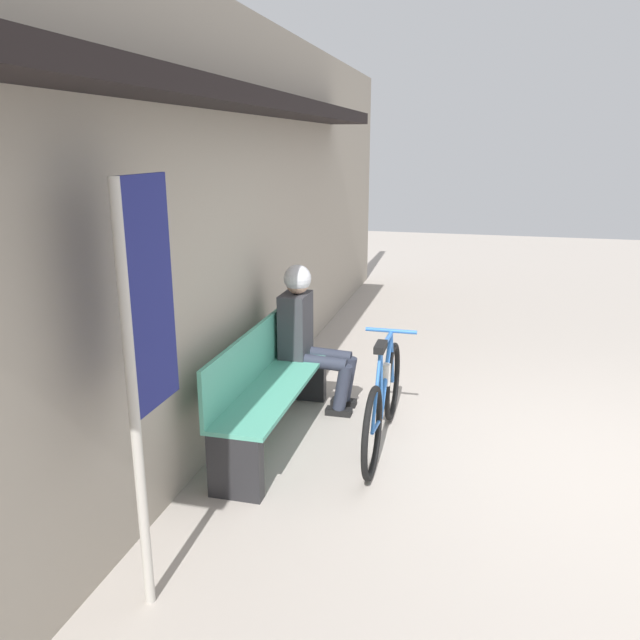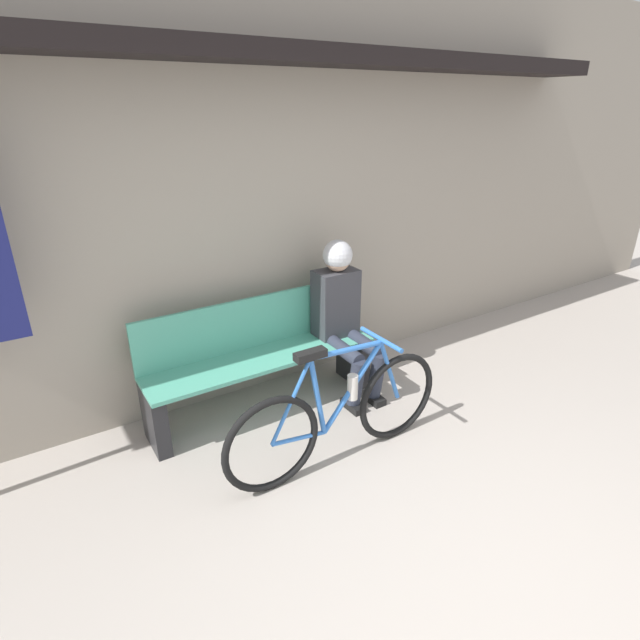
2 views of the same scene
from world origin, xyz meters
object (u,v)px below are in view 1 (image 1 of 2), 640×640
(bicycle, at_px, (383,400))
(banner_pole, at_px, (145,336))
(person_seated, at_px, (307,327))
(park_bench_near, at_px, (269,389))

(bicycle, distance_m, banner_pole, 2.26)
(person_seated, bearing_deg, park_bench_near, 170.52)
(bicycle, relative_size, person_seated, 1.30)
(park_bench_near, distance_m, bicycle, 0.87)
(banner_pole, bearing_deg, park_bench_near, -0.21)
(park_bench_near, height_order, bicycle, bicycle)
(park_bench_near, bearing_deg, person_seated, -9.48)
(park_bench_near, xyz_separation_m, bicycle, (0.14, -0.86, -0.06))
(bicycle, bearing_deg, person_seated, 54.08)
(bicycle, xyz_separation_m, person_seated, (0.54, 0.75, 0.36))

